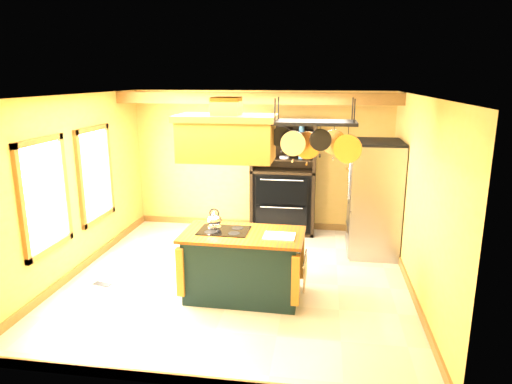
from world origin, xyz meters
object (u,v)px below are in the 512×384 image
(pot_rack, at_px, (315,133))
(refrigerator, at_px, (374,201))
(range_hood, at_px, (227,135))
(kitchen_island, at_px, (243,264))
(hutch, at_px, (283,189))

(pot_rack, height_order, refrigerator, pot_rack)
(pot_rack, xyz_separation_m, refrigerator, (0.98, 1.95, -1.35))
(range_hood, bearing_deg, kitchen_island, 0.26)
(kitchen_island, bearing_deg, refrigerator, 47.00)
(pot_rack, bearing_deg, hutch, 102.62)
(refrigerator, distance_m, hutch, 1.83)
(pot_rack, relative_size, refrigerator, 0.60)
(range_hood, relative_size, pot_rack, 1.11)
(kitchen_island, height_order, range_hood, range_hood)
(hutch, bearing_deg, refrigerator, -28.09)
(kitchen_island, relative_size, range_hood, 1.30)
(refrigerator, height_order, hutch, hutch)
(pot_rack, bearing_deg, range_hood, 180.00)
(kitchen_island, xyz_separation_m, range_hood, (-0.20, -0.00, 1.75))
(kitchen_island, xyz_separation_m, pot_rack, (0.92, -0.00, 1.81))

